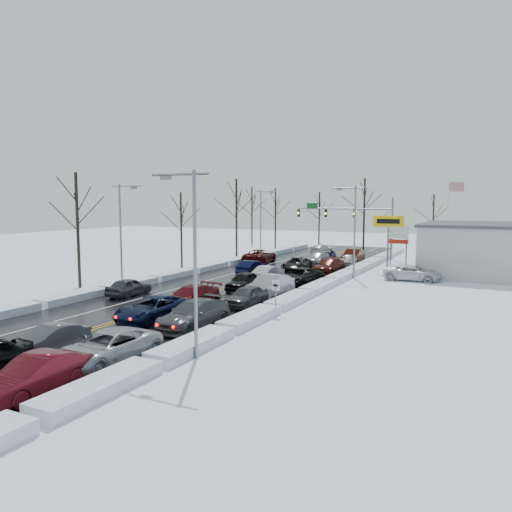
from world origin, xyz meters
The scene contains 45 objects.
ground centered at (0.00, 0.00, 0.00)m, with size 160.00×160.00×0.00m, color white.
road_surface centered at (0.00, 2.00, 0.01)m, with size 14.00×84.00×0.01m, color black.
snow_bank_left centered at (-7.60, 2.00, 0.00)m, with size 1.58×72.00×0.57m, color white.
snow_bank_right centered at (7.60, 2.00, 0.00)m, with size 1.58×72.00×0.57m, color white.
traffic_signal_mast centered at (3.45, 27.99, 5.48)m, with size 13.28×0.39×8.00m.
tires_plus_sign centered at (10.50, 15.99, 4.99)m, with size 3.20×0.34×6.00m.
used_vehicles_sign centered at (10.50, 22.00, 3.32)m, with size 2.20×0.22×4.65m.
speed_limit_sign centered at (8.20, -8.00, 1.63)m, with size 0.55×0.09×2.35m.
flagpole centered at (15.17, 30.00, 5.93)m, with size 1.87×1.20×10.00m.
streetlight_se centered at (8.30, -18.00, 5.31)m, with size 3.20×0.25×9.00m.
streetlight_ne centered at (8.30, 10.00, 5.31)m, with size 3.20×0.25×9.00m.
streetlight_sw centered at (-8.30, -4.00, 5.31)m, with size 3.20×0.25×9.00m.
streetlight_nw centered at (-8.30, 24.00, 5.31)m, with size 3.20×0.25×9.00m.
tree_left_b centered at (-11.50, -6.00, 6.99)m, with size 4.00×4.00×10.00m.
tree_left_c centered at (-10.50, 8.00, 5.94)m, with size 3.40×3.40×8.50m.
tree_left_d centered at (-11.20, 22.00, 7.33)m, with size 4.20×4.20×10.50m.
tree_left_e centered at (-10.80, 34.00, 6.64)m, with size 3.80×3.80×9.50m.
tree_far_a centered at (-18.00, 40.00, 6.99)m, with size 4.00×4.00×10.00m.
tree_far_b centered at (-6.00, 41.00, 6.29)m, with size 3.60×3.60×9.00m.
tree_far_c centered at (2.00, 39.00, 7.68)m, with size 4.40×4.40×11.00m.
tree_far_d centered at (12.00, 40.50, 5.94)m, with size 3.40×3.40×8.50m.
queued_car_1 centered at (1.57, -20.67, 0.00)m, with size 1.48×4.24×1.40m, color #444649.
queued_car_2 centered at (1.85, -12.87, 0.00)m, with size 2.54×5.52×1.53m, color black.
queued_car_3 centered at (1.78, -8.55, 0.00)m, with size 2.16×5.31×1.54m, color #510A11.
queued_car_4 centered at (1.87, -0.64, 0.00)m, with size 1.80×4.48×1.53m, color black.
queued_car_5 centered at (1.85, 3.70, 0.00)m, with size 1.59×4.55×1.50m, color silver.
queued_car_6 centered at (1.70, 11.90, 0.00)m, with size 2.47×5.36×1.49m, color black.
queued_car_7 centered at (1.68, 18.59, 0.00)m, with size 2.04×5.03×1.46m, color gray.
queued_car_8 centered at (1.69, 22.11, 0.00)m, with size 1.74×4.33×1.48m, color black.
queued_car_9 centered at (5.34, -24.60, 0.00)m, with size 1.61×4.62×1.52m, color #510A13.
queued_car_10 centered at (5.22, -20.49, 0.00)m, with size 2.52×5.48×1.52m, color #9D9FA5.
queued_car_11 centered at (5.17, -13.24, 0.00)m, with size 2.28×5.60×1.63m, color #404245.
queued_car_12 centered at (5.09, -6.24, 0.00)m, with size 1.71×4.25×1.45m, color #3E4043.
queued_car_13 centered at (5.08, -2.26, 0.00)m, with size 1.81×5.18×1.71m, color gray.
queued_car_14 centered at (5.24, 3.86, 0.00)m, with size 2.53×5.48×1.52m, color black.
queued_car_15 centered at (5.21, 12.24, 0.00)m, with size 2.15×5.29×1.53m, color #430F09.
queued_car_16 centered at (5.43, 18.54, 0.00)m, with size 1.65×4.10×1.40m, color silver.
queued_car_17 centered at (5.06, 22.17, 0.00)m, with size 1.75×5.02×1.65m, color #440F09.
oncoming_car_0 centered at (-1.61, 7.80, 0.00)m, with size 1.54×4.40×1.45m, color black.
oncoming_car_1 centered at (-5.10, 16.74, 0.00)m, with size 2.77×6.00×1.67m, color #45090B.
oncoming_car_2 centered at (-1.75, 29.81, 0.00)m, with size 1.97×4.84×1.41m, color silver.
oncoming_car_3 centered at (-5.09, -7.04, 0.00)m, with size 1.72×4.26×1.45m, color #3A3C3E.
parked_car_0 centered at (13.91, 11.01, 0.00)m, with size 2.45×5.32×1.48m, color white.
parked_car_1 centered at (17.02, 16.92, 0.00)m, with size 2.23×5.49×1.59m, color #3F4144.
parked_car_2 centered at (15.01, 22.05, 0.00)m, with size 1.95×4.85×1.65m, color black.
Camera 1 is at (21.53, -37.66, 7.56)m, focal length 35.00 mm.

